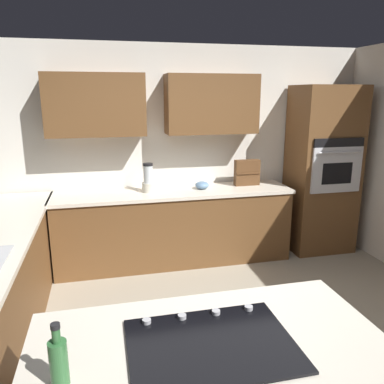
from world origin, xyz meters
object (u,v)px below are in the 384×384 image
Objects in this scene: wall_oven at (322,170)px; spice_rack at (247,173)px; cooktop at (211,344)px; oil_bottle at (59,361)px; mixing_bowl at (202,185)px; blender at (148,180)px.

spice_rack is (1.00, -0.08, -0.00)m from wall_oven.
wall_oven is 3.71m from cooktop.
oil_bottle reaches higher than cooktop.
wall_oven is at bearing 179.33° from mixing_bowl.
cooktop is at bearing 51.33° from wall_oven.
cooktop is 3.00m from mixing_bowl.
blender is 1.25× the size of oil_bottle.
cooktop is 2.24× the size of blender.
oil_bottle reaches higher than mixing_bowl.
mixing_bowl is (-0.72, -2.91, 0.04)m from cooktop.
oil_bottle is (0.65, 0.10, 0.10)m from cooktop.
mixing_bowl is at bearing -114.41° from oil_bottle.
cooktop is 4.54× the size of mixing_bowl.
wall_oven is 1.60m from mixing_bowl.
blender is at bearing 2.99° from spice_rack.
mixing_bowl is (1.60, -0.02, -0.12)m from wall_oven.
spice_rack is (-1.25, -0.07, 0.01)m from blender.
mixing_bowl is at bearing 180.00° from blender.
oil_bottle is (2.97, 2.99, -0.06)m from wall_oven.
mixing_bowl is at bearing 6.21° from spice_rack.
spice_rack is (-0.60, -0.07, 0.11)m from mixing_bowl.
wall_oven reaches higher than mixing_bowl.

